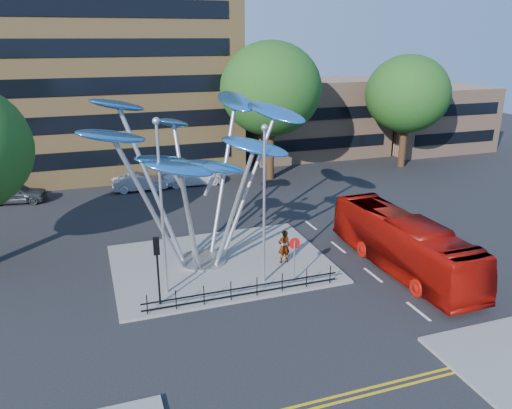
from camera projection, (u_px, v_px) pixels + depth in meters
name	position (u px, v px, depth m)	size (l,w,h in m)	color
ground	(275.00, 314.00, 23.42)	(120.00, 120.00, 0.00)	black
traffic_island	(221.00, 263.00, 28.46)	(12.00, 9.00, 0.15)	slate
double_yellow_near	(335.00, 397.00, 18.05)	(40.00, 0.12, 0.01)	gold
double_yellow_far	(339.00, 402.00, 17.78)	(40.00, 0.12, 0.01)	gold
brick_tower	(89.00, 6.00, 45.38)	(25.00, 15.00, 30.00)	olive
low_building_near	(313.00, 118.00, 53.94)	(15.00, 8.00, 8.00)	#A57D61
low_building_far	(433.00, 118.00, 56.65)	(12.00, 8.00, 7.00)	#A57D61
tree_right	(271.00, 89.00, 43.01)	(8.80, 8.80, 12.11)	black
tree_far	(408.00, 94.00, 47.65)	(8.00, 8.00, 10.81)	black
leaf_sculpture	(196.00, 145.00, 26.55)	(12.72, 9.54, 9.51)	#9EA0A5
street_lamp_left	(161.00, 194.00, 23.44)	(0.36, 0.36, 8.80)	#9EA0A5
street_lamp_right	(264.00, 192.00, 24.63)	(0.36, 0.36, 8.30)	#9EA0A5
traffic_light_island	(157.00, 257.00, 23.27)	(0.28, 0.18, 3.42)	black
no_entry_sign_island	(294.00, 252.00, 25.71)	(0.60, 0.10, 2.45)	#9EA0A5
pedestrian_railing_front	(244.00, 290.00, 24.46)	(10.00, 0.06, 1.00)	black
red_bus	(403.00, 243.00, 27.47)	(2.58, 11.05, 3.08)	#960D06
pedestrian	(284.00, 247.00, 28.09)	(0.72, 0.47, 1.96)	gray
parked_car_left	(14.00, 193.00, 38.77)	(1.90, 4.73, 1.61)	#393C40
parked_car_mid	(140.00, 182.00, 41.89)	(1.57, 4.51, 1.49)	#B9BBC1
parked_car_right	(192.00, 175.00, 43.64)	(2.24, 5.52, 1.60)	silver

